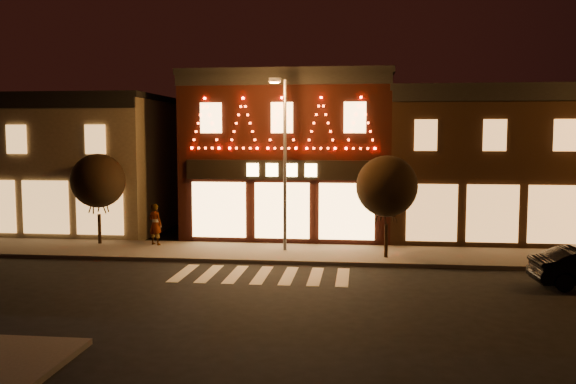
# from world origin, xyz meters

# --- Properties ---
(ground) EXTENTS (120.00, 120.00, 0.00)m
(ground) POSITION_xyz_m (0.00, 0.00, 0.00)
(ground) COLOR black
(ground) RESTS_ON ground
(sidewalk_far) EXTENTS (44.00, 4.00, 0.15)m
(sidewalk_far) POSITION_xyz_m (2.00, 8.00, 0.07)
(sidewalk_far) COLOR #47423D
(sidewalk_far) RESTS_ON ground
(building_left) EXTENTS (12.20, 8.28, 7.30)m
(building_left) POSITION_xyz_m (-13.00, 13.99, 3.66)
(building_left) COLOR #665C48
(building_left) RESTS_ON ground
(building_pulp) EXTENTS (10.20, 8.34, 8.30)m
(building_pulp) POSITION_xyz_m (0.00, 13.98, 4.16)
(building_pulp) COLOR black
(building_pulp) RESTS_ON ground
(building_right_a) EXTENTS (9.20, 8.28, 7.50)m
(building_right_a) POSITION_xyz_m (9.50, 13.99, 3.76)
(building_right_a) COLOR #321F11
(building_right_a) RESTS_ON ground
(streetlamp_mid) EXTENTS (0.57, 1.71, 7.43)m
(streetlamp_mid) POSITION_xyz_m (0.30, 8.12, 4.51)
(streetlamp_mid) COLOR #59595E
(streetlamp_mid) RESTS_ON sidewalk_far
(tree_left) EXTENTS (2.51, 2.51, 4.20)m
(tree_left) POSITION_xyz_m (-8.49, 9.00, 3.09)
(tree_left) COLOR black
(tree_left) RESTS_ON sidewalk_far
(tree_right) EXTENTS (2.53, 2.53, 4.22)m
(tree_right) POSITION_xyz_m (4.69, 7.22, 3.10)
(tree_right) COLOR black
(tree_right) RESTS_ON sidewalk_far
(pedestrian) EXTENTS (0.82, 0.69, 1.91)m
(pedestrian) POSITION_xyz_m (-5.77, 8.94, 1.11)
(pedestrian) COLOR gray
(pedestrian) RESTS_ON sidewalk_far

